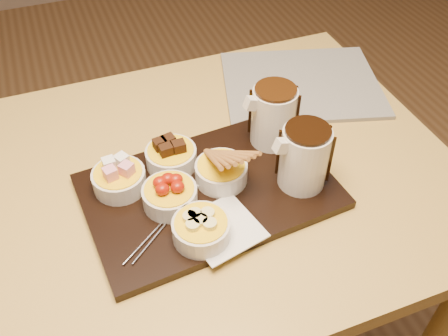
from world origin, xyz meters
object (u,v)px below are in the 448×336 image
object	(u,v)px
dining_table	(162,216)
serving_board	(209,191)
pitcher_dark_chocolate	(304,158)
newspaper	(301,84)
bowl_strawberries	(170,196)
pitcher_milk_chocolate	(273,116)

from	to	relation	value
dining_table	serving_board	world-z (taller)	serving_board
dining_table	serving_board	size ratio (longest dim) A/B	2.61
pitcher_dark_chocolate	newspaper	xyz separation A→B (m)	(0.16, 0.30, -0.07)
bowl_strawberries	newspaper	world-z (taller)	bowl_strawberries
dining_table	pitcher_dark_chocolate	bearing A→B (deg)	-23.48
dining_table	newspaper	distance (m)	0.47
pitcher_milk_chocolate	newspaper	world-z (taller)	pitcher_milk_chocolate
dining_table	newspaper	size ratio (longest dim) A/B	3.25
bowl_strawberries	newspaper	size ratio (longest dim) A/B	0.27
dining_table	serving_board	distance (m)	0.15
dining_table	pitcher_milk_chocolate	distance (m)	0.31
pitcher_milk_chocolate	newspaper	xyz separation A→B (m)	(0.16, 0.17, -0.07)
dining_table	serving_board	bearing A→B (deg)	-37.22
bowl_strawberries	serving_board	bearing A→B (deg)	8.38
pitcher_milk_chocolate	newspaper	size ratio (longest dim) A/B	0.33
bowl_strawberries	dining_table	bearing A→B (deg)	94.27
dining_table	bowl_strawberries	bearing A→B (deg)	-85.73
pitcher_milk_chocolate	dining_table	bearing A→B (deg)	179.67
dining_table	pitcher_milk_chocolate	xyz separation A→B (m)	(0.25, 0.02, 0.18)
dining_table	bowl_strawberries	world-z (taller)	bowl_strawberries
newspaper	serving_board	bearing A→B (deg)	-125.69
serving_board	pitcher_milk_chocolate	distance (m)	0.20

